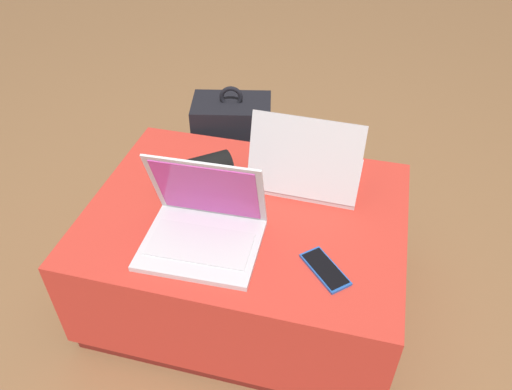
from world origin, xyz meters
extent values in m
plane|color=brown|center=(0.00, 0.00, 0.00)|extent=(14.00, 14.00, 0.00)
cube|color=maroon|center=(0.00, 0.00, 0.03)|extent=(0.92, 0.70, 0.05)
cube|color=#B22D23|center=(0.00, 0.00, 0.22)|extent=(0.96, 0.73, 0.34)
cube|color=#B7B7BC|center=(-0.08, -0.18, 0.39)|extent=(0.33, 0.27, 0.02)
cube|color=#B2B2B7|center=(-0.08, -0.18, 0.40)|extent=(0.29, 0.15, 0.00)
cube|color=#B7B7BC|center=(-0.08, -0.09, 0.52)|extent=(0.33, 0.10, 0.25)
cube|color=#B23D93|center=(-0.08, -0.09, 0.52)|extent=(0.29, 0.09, 0.22)
cube|color=#B7B7BC|center=(0.15, 0.21, 0.39)|extent=(0.35, 0.26, 0.02)
cube|color=#B2B2B7|center=(0.15, 0.22, 0.40)|extent=(0.30, 0.14, 0.00)
cube|color=#B7B7BC|center=(0.15, 0.13, 0.52)|extent=(0.34, 0.09, 0.24)
cube|color=#1E4799|center=(0.15, 0.13, 0.52)|extent=(0.31, 0.08, 0.21)
cube|color=#1E4C9E|center=(0.27, -0.18, 0.39)|extent=(0.15, 0.16, 0.01)
cube|color=black|center=(0.27, -0.18, 0.39)|extent=(0.14, 0.14, 0.00)
cube|color=black|center=(-0.20, 0.51, 0.23)|extent=(0.33, 0.25, 0.45)
cube|color=black|center=(-0.22, 0.63, 0.14)|extent=(0.25, 0.12, 0.20)
torus|color=black|center=(-0.20, 0.51, 0.47)|extent=(0.09, 0.03, 0.09)
cylinder|color=black|center=(-0.18, 0.10, 0.43)|extent=(0.22, 0.20, 0.09)
cube|color=#350D0D|center=(-0.18, 0.10, 0.43)|extent=(0.13, 0.13, 0.03)
camera|label=1|loc=(0.31, -1.09, 1.40)|focal=35.00mm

